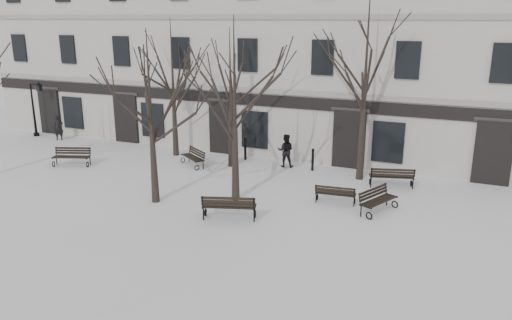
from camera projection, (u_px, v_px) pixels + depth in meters
The scene contains 18 objects.
ground at pixel (211, 211), 19.42m from camera, with size 100.00×100.00×0.00m, color white.
building at pixel (314, 48), 29.33m from camera, with size 40.40×10.20×11.40m.
tree_1 at pixel (150, 97), 19.27m from camera, with size 4.83×4.83×6.91m.
tree_2 at pixel (234, 88), 19.42m from camera, with size 5.18×5.18×7.39m.
tree_4 at pixel (172, 71), 26.11m from camera, with size 5.11×5.11×7.30m.
tree_5 at pixel (230, 81), 24.18m from camera, with size 4.79×4.79×6.85m.
tree_6 at pixel (366, 58), 21.78m from camera, with size 6.23×6.23×8.90m.
bench_0 at pixel (72, 156), 25.28m from camera, with size 1.93×1.26×0.93m.
bench_1 at pixel (229, 206), 18.46m from camera, with size 2.10×1.30×1.00m.
bench_2 at pixel (335, 194), 20.08m from camera, with size 1.66×0.76×0.81m.
bench_3 at pixel (194, 157), 25.28m from camera, with size 1.75×1.46×0.87m.
bench_4 at pixel (392, 176), 21.99m from camera, with size 2.00×1.18×0.96m.
bench_5 at pixel (377, 199), 19.24m from camera, with size 1.34×1.93×0.93m.
lamp_post at pixel (36, 105), 31.16m from camera, with size 1.08×0.40×3.46m.
bollard_a at pixel (245, 148), 26.31m from camera, with size 0.15×0.15×1.20m.
bollard_b at pixel (313, 159), 24.43m from camera, with size 0.14×0.14×1.12m.
pedestrian_a at pixel (60, 140), 30.73m from camera, with size 0.57×0.37×1.55m, color black.
pedestrian_b at pixel (285, 167), 25.22m from camera, with size 0.82×0.64×1.68m, color black.
Camera 1 is at (8.80, -15.93, 7.26)m, focal length 35.00 mm.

